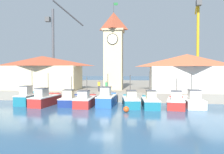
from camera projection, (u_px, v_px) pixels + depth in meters
ground_plane at (102, 113)px, 22.81m from camera, size 300.00×300.00×0.00m
quay_wharf at (123, 87)px, 50.64m from camera, size 120.00×40.00×1.34m
fishing_boat_far_left at (30, 98)px, 29.27m from camera, size 1.97×5.07×4.70m
fishing_boat_left_outer at (45, 99)px, 27.97m from camera, size 2.55×5.38×4.18m
fishing_boat_left_inner at (70, 100)px, 28.32m from camera, size 2.24×4.82×3.71m
fishing_boat_mid_left at (86, 101)px, 27.35m from camera, size 2.08×5.18×3.67m
fishing_boat_center at (107, 99)px, 27.99m from camera, size 2.21×4.89×4.05m
fishing_boat_mid_right at (131, 101)px, 27.06m from camera, size 2.54×5.40×3.89m
fishing_boat_right_inner at (150, 102)px, 26.36m from camera, size 2.19×5.07×4.34m
fishing_boat_right_outer at (176, 102)px, 25.82m from camera, size 2.68×4.65×3.54m
fishing_boat_far_right at (193, 101)px, 26.65m from camera, size 2.30×4.76×4.06m
clock_tower at (114, 48)px, 36.37m from camera, size 3.48×3.48×14.42m
warehouse_left at (42, 72)px, 36.24m from camera, size 12.65×5.57×5.55m
warehouse_right at (187, 72)px, 32.84m from camera, size 11.15×7.30×5.61m
port_crane_near at (198, 48)px, 45.26m from camera, size 2.55×9.71×19.47m
port_crane_far at (55, 54)px, 48.29m from camera, size 6.31×8.88×18.69m
mooring_buoy at (126, 109)px, 23.38m from camera, size 0.64×0.64×0.64m
dock_worker_near_tower at (106, 86)px, 31.80m from camera, size 0.34×0.22×1.62m
dock_worker_along_quay at (99, 86)px, 32.63m from camera, size 0.34×0.22×1.62m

